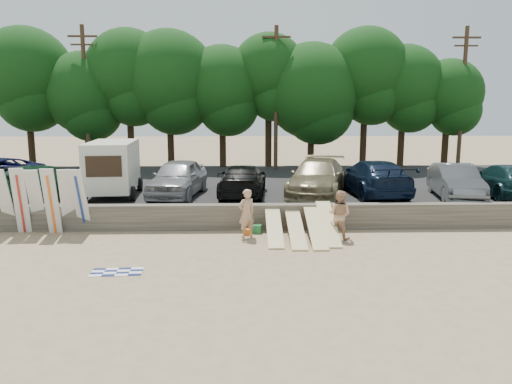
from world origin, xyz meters
TOP-DOWN VIEW (x-y plane):
  - ground at (0.00, 0.00)m, footprint 120.00×120.00m
  - seawall at (0.00, 3.00)m, footprint 44.00×0.50m
  - parking_lot at (0.00, 10.50)m, footprint 44.00×14.50m
  - treeline at (-1.30, 17.55)m, footprint 33.26×6.58m
  - utility_poles at (2.00, 16.00)m, footprint 25.80×0.26m
  - box_trailer at (-6.08, 6.56)m, footprint 2.50×4.09m
  - car_1 at (-9.08, 5.77)m, footprint 3.18×5.68m
  - car_2 at (-3.12, 6.52)m, footprint 2.65×5.17m
  - car_3 at (-0.13, 6.47)m, footprint 2.40×5.11m
  - car_4 at (3.34, 6.59)m, footprint 3.82×6.10m
  - car_5 at (5.92, 6.53)m, footprint 2.77×5.81m
  - car_6 at (9.40, 5.59)m, footprint 2.33×4.85m
  - car_7 at (11.88, 6.00)m, footprint 2.33×5.25m
  - surfboard_upright_1 at (-9.18, 2.63)m, footprint 0.57×0.80m
  - surfboard_upright_2 at (-8.54, 2.50)m, footprint 0.56×0.62m
  - surfboard_upright_3 at (-8.02, 2.65)m, footprint 0.57×0.89m
  - surfboard_upright_4 at (-7.34, 2.38)m, footprint 0.50×0.60m
  - surfboard_upright_5 at (-6.83, 2.63)m, footprint 0.63×0.88m
  - surfboard_upright_6 at (-6.31, 2.57)m, footprint 0.57×0.83m
  - surfboard_low_0 at (1.01, 1.57)m, footprint 0.56×2.89m
  - surfboard_low_1 at (1.80, 1.37)m, footprint 0.56×2.92m
  - surfboard_low_2 at (2.51, 1.33)m, footprint 0.56×2.89m
  - surfboard_low_3 at (3.01, 1.59)m, footprint 0.56×2.83m
  - beachgoer_a at (0.01, 1.76)m, footprint 0.79×0.70m
  - beachgoer_b at (3.41, 1.52)m, footprint 1.11×1.06m
  - cooler at (0.39, 2.40)m, footprint 0.43×0.37m
  - gear_bag at (0.02, 2.12)m, footprint 0.32×0.28m
  - beach_towel at (-3.86, -2.03)m, footprint 1.57×1.57m

SIDE VIEW (x-z plane):
  - ground at x=0.00m, z-range 0.00..0.00m
  - beach_towel at x=-3.86m, z-range 0.01..0.01m
  - gear_bag at x=0.02m, z-range 0.00..0.22m
  - cooler at x=0.39m, z-range 0.00..0.32m
  - parking_lot at x=0.00m, z-range 0.00..0.70m
  - surfboard_low_1 at x=1.80m, z-range 0.00..0.82m
  - surfboard_low_2 at x=2.51m, z-range 0.00..0.95m
  - surfboard_low_0 at x=1.01m, z-range 0.00..0.95m
  - seawall at x=0.00m, z-range 0.00..1.00m
  - surfboard_low_3 at x=3.01m, z-range 0.00..1.12m
  - beachgoer_b at x=3.41m, z-range 0.00..1.80m
  - beachgoer_a at x=0.01m, z-range 0.00..1.83m
  - surfboard_upright_3 at x=-8.02m, z-range 0.00..2.49m
  - surfboard_upright_5 at x=-6.83m, z-range 0.00..2.51m
  - surfboard_upright_6 at x=-6.31m, z-range 0.00..2.51m
  - surfboard_upright_1 at x=-9.18m, z-range 0.00..2.52m
  - surfboard_upright_4 at x=-7.34m, z-range 0.00..2.56m
  - surfboard_upright_2 at x=-8.54m, z-range 0.00..2.56m
  - car_3 at x=-0.13m, z-range 0.70..2.14m
  - car_7 at x=11.88m, z-range 0.70..2.20m
  - car_6 at x=9.40m, z-range 0.70..2.23m
  - car_1 at x=-9.08m, z-range 0.70..2.26m
  - car_5 at x=5.92m, z-range 0.70..2.34m
  - car_4 at x=3.34m, z-range 0.70..2.35m
  - car_2 at x=-3.12m, z-range 0.70..2.38m
  - box_trailer at x=-6.08m, z-range 0.85..3.36m
  - utility_poles at x=2.00m, z-range 0.93..9.93m
  - treeline at x=-1.30m, z-range 1.75..10.98m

